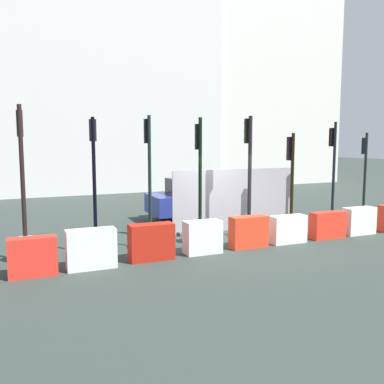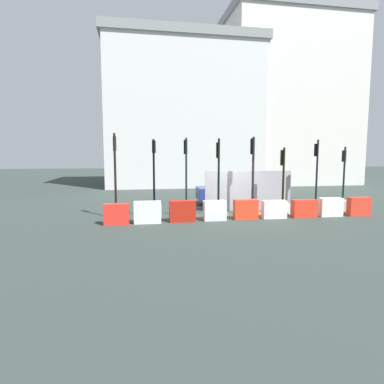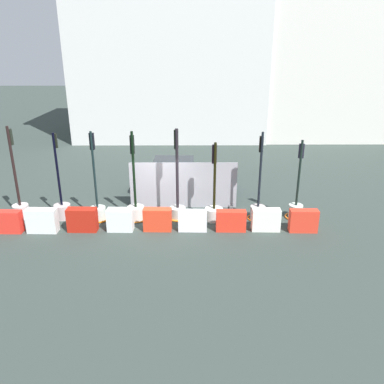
{
  "view_description": "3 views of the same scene",
  "coord_description": "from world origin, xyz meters",
  "px_view_note": "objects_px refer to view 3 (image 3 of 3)",
  "views": [
    {
      "loc": [
        -6.0,
        -10.37,
        2.85
      ],
      "look_at": [
        -1.14,
        0.16,
        1.49
      ],
      "focal_mm": 38.54,
      "sensor_mm": 36.0,
      "label": 1
    },
    {
      "loc": [
        -4.76,
        -14.5,
        2.8
      ],
      "look_at": [
        -2.21,
        -0.22,
        1.18
      ],
      "focal_mm": 30.5,
      "sensor_mm": 36.0,
      "label": 2
    },
    {
      "loc": [
        1.31,
        -14.27,
        6.51
      ],
      "look_at": [
        1.38,
        0.07,
        1.17
      ],
      "focal_mm": 36.23,
      "sensor_mm": 36.0,
      "label": 3
    }
  ],
  "objects_px": {
    "traffic_light_0": "(20,202)",
    "construction_barrier_4": "(158,220)",
    "traffic_light_5": "(214,206)",
    "construction_barrier_5": "(193,221)",
    "construction_barrier_2": "(82,220)",
    "construction_barrier_6": "(231,221)",
    "construction_barrier_0": "(8,222)",
    "construction_barrier_1": "(42,221)",
    "traffic_light_6": "(258,206)",
    "traffic_light_7": "(296,206)",
    "traffic_light_4": "(178,204)",
    "car_blue_estate": "(182,176)",
    "construction_barrier_8": "(303,221)",
    "construction_barrier_7": "(266,220)",
    "traffic_light_2": "(97,207)",
    "construction_barrier_3": "(120,220)",
    "traffic_light_3": "(136,206)"
  },
  "relations": [
    {
      "from": "traffic_light_0",
      "to": "construction_barrier_4",
      "type": "height_order",
      "value": "traffic_light_0"
    },
    {
      "from": "traffic_light_5",
      "to": "construction_barrier_5",
      "type": "distance_m",
      "value": 1.31
    },
    {
      "from": "construction_barrier_2",
      "to": "construction_barrier_6",
      "type": "xyz_separation_m",
      "value": [
        5.6,
        -0.02,
        -0.05
      ]
    },
    {
      "from": "construction_barrier_0",
      "to": "construction_barrier_1",
      "type": "bearing_deg",
      "value": 1.24
    },
    {
      "from": "traffic_light_6",
      "to": "construction_barrier_5",
      "type": "bearing_deg",
      "value": -158.32
    },
    {
      "from": "traffic_light_7",
      "to": "construction_barrier_0",
      "type": "xyz_separation_m",
      "value": [
        -11.09,
        -1.29,
        -0.1
      ]
    },
    {
      "from": "traffic_light_4",
      "to": "traffic_light_6",
      "type": "distance_m",
      "value": 3.24
    },
    {
      "from": "construction_barrier_1",
      "to": "car_blue_estate",
      "type": "bearing_deg",
      "value": 40.84
    },
    {
      "from": "traffic_light_4",
      "to": "construction_barrier_0",
      "type": "distance_m",
      "value": 6.43
    },
    {
      "from": "construction_barrier_6",
      "to": "construction_barrier_8",
      "type": "xyz_separation_m",
      "value": [
        2.71,
        -0.09,
        0.03
      ]
    },
    {
      "from": "construction_barrier_7",
      "to": "traffic_light_0",
      "type": "bearing_deg",
      "value": 173.09
    },
    {
      "from": "construction_barrier_1",
      "to": "construction_barrier_4",
      "type": "height_order",
      "value": "construction_barrier_1"
    },
    {
      "from": "traffic_light_7",
      "to": "traffic_light_2",
      "type": "bearing_deg",
      "value": -179.21
    },
    {
      "from": "construction_barrier_4",
      "to": "construction_barrier_6",
      "type": "relative_size",
      "value": 0.94
    },
    {
      "from": "traffic_light_0",
      "to": "construction_barrier_5",
      "type": "xyz_separation_m",
      "value": [
        6.97,
        -1.18,
        -0.29
      ]
    },
    {
      "from": "traffic_light_4",
      "to": "construction_barrier_0",
      "type": "xyz_separation_m",
      "value": [
        -6.29,
        -1.27,
        -0.2
      ]
    },
    {
      "from": "traffic_light_7",
      "to": "construction_barrier_3",
      "type": "relative_size",
      "value": 3.3
    },
    {
      "from": "traffic_light_0",
      "to": "traffic_light_6",
      "type": "height_order",
      "value": "traffic_light_0"
    },
    {
      "from": "traffic_light_6",
      "to": "construction_barrier_2",
      "type": "bearing_deg",
      "value": -171.11
    },
    {
      "from": "traffic_light_3",
      "to": "traffic_light_5",
      "type": "height_order",
      "value": "traffic_light_3"
    },
    {
      "from": "traffic_light_3",
      "to": "construction_barrier_4",
      "type": "bearing_deg",
      "value": -48.27
    },
    {
      "from": "traffic_light_2",
      "to": "construction_barrier_6",
      "type": "distance_m",
      "value": 5.38
    },
    {
      "from": "construction_barrier_0",
      "to": "car_blue_estate",
      "type": "xyz_separation_m",
      "value": [
        6.41,
        4.48,
        0.35
      ]
    },
    {
      "from": "construction_barrier_7",
      "to": "construction_barrier_8",
      "type": "distance_m",
      "value": 1.39
    },
    {
      "from": "traffic_light_5",
      "to": "traffic_light_6",
      "type": "distance_m",
      "value": 1.78
    },
    {
      "from": "traffic_light_5",
      "to": "traffic_light_4",
      "type": "bearing_deg",
      "value": 173.24
    },
    {
      "from": "traffic_light_3",
      "to": "traffic_light_7",
      "type": "xyz_separation_m",
      "value": [
        6.49,
        0.06,
        -0.01
      ]
    },
    {
      "from": "traffic_light_2",
      "to": "construction_barrier_7",
      "type": "height_order",
      "value": "traffic_light_2"
    },
    {
      "from": "car_blue_estate",
      "to": "traffic_light_2",
      "type": "bearing_deg",
      "value": -135.27
    },
    {
      "from": "traffic_light_7",
      "to": "construction_barrier_4",
      "type": "distance_m",
      "value": 5.64
    },
    {
      "from": "construction_barrier_7",
      "to": "traffic_light_4",
      "type": "bearing_deg",
      "value": 161.24
    },
    {
      "from": "construction_barrier_7",
      "to": "car_blue_estate",
      "type": "bearing_deg",
      "value": 126.74
    },
    {
      "from": "traffic_light_3",
      "to": "construction_barrier_6",
      "type": "distance_m",
      "value": 3.91
    },
    {
      "from": "construction_barrier_3",
      "to": "construction_barrier_6",
      "type": "relative_size",
      "value": 0.87
    },
    {
      "from": "construction_barrier_8",
      "to": "car_blue_estate",
      "type": "bearing_deg",
      "value": 136.01
    },
    {
      "from": "construction_barrier_2",
      "to": "construction_barrier_7",
      "type": "distance_m",
      "value": 6.93
    },
    {
      "from": "traffic_light_5",
      "to": "car_blue_estate",
      "type": "relative_size",
      "value": 0.7
    },
    {
      "from": "traffic_light_0",
      "to": "construction_barrier_5",
      "type": "bearing_deg",
      "value": -9.65
    },
    {
      "from": "traffic_light_4",
      "to": "construction_barrier_5",
      "type": "xyz_separation_m",
      "value": [
        0.6,
        -1.15,
        -0.23
      ]
    },
    {
      "from": "construction_barrier_8",
      "to": "construction_barrier_0",
      "type": "bearing_deg",
      "value": -179.95
    },
    {
      "from": "car_blue_estate",
      "to": "construction_barrier_7",
      "type": "bearing_deg",
      "value": -53.26
    },
    {
      "from": "traffic_light_4",
      "to": "construction_barrier_1",
      "type": "relative_size",
      "value": 3.27
    },
    {
      "from": "traffic_light_5",
      "to": "construction_barrier_7",
      "type": "height_order",
      "value": "traffic_light_5"
    },
    {
      "from": "construction_barrier_2",
      "to": "construction_barrier_5",
      "type": "relative_size",
      "value": 1.03
    },
    {
      "from": "traffic_light_2",
      "to": "traffic_light_3",
      "type": "distance_m",
      "value": 1.53
    },
    {
      "from": "traffic_light_7",
      "to": "construction_barrier_6",
      "type": "xyz_separation_m",
      "value": [
        -2.75,
        -1.19,
        -0.12
      ]
    },
    {
      "from": "construction_barrier_4",
      "to": "construction_barrier_3",
      "type": "bearing_deg",
      "value": 179.89
    },
    {
      "from": "traffic_light_5",
      "to": "construction_barrier_3",
      "type": "height_order",
      "value": "traffic_light_5"
    },
    {
      "from": "construction_barrier_4",
      "to": "car_blue_estate",
      "type": "relative_size",
      "value": 0.24
    },
    {
      "from": "construction_barrier_3",
      "to": "construction_barrier_8",
      "type": "height_order",
      "value": "construction_barrier_8"
    }
  ]
}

